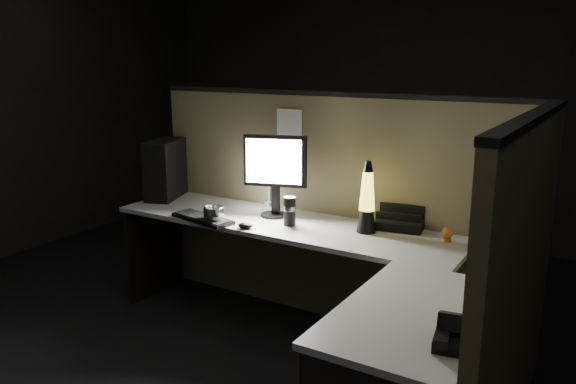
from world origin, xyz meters
The scene contains 17 objects.
floor centered at (0.00, 0.00, 0.00)m, with size 6.00×6.00×0.00m, color black.
room_shell centered at (0.00, 0.00, 1.62)m, with size 6.00×6.00×6.00m.
partition_back centered at (0.00, 0.93, 0.75)m, with size 2.66×0.06×1.50m, color brown.
partition_right centered at (1.33, 0.10, 0.75)m, with size 0.06×1.66×1.50m, color brown.
desk centered at (0.18, 0.25, 0.58)m, with size 2.60×1.60×0.73m.
pc_tower centered at (-1.22, 0.69, 0.94)m, with size 0.18×0.41×0.43m, color black.
monitor centered at (-0.27, 0.69, 1.05)m, with size 0.40×0.18×0.53m.
keyboard centered at (-0.60, 0.35, 0.74)m, with size 0.45×0.15×0.02m, color black.
mouse centered at (-0.27, 0.35, 0.75)m, with size 0.09×0.07×0.04m, color black.
clip_lamp centered at (-0.44, 0.82, 0.86)m, with size 0.04×0.17×0.22m.
organizer centered at (0.53, 0.87, 0.78)m, with size 0.31×0.28×0.21m.
lava_lamp centered at (0.39, 0.67, 0.91)m, with size 0.11×0.11×0.43m.
travel_mug centered at (-0.07, 0.56, 0.82)m, with size 0.08×0.08×0.18m, color black.
steel_mug centered at (-0.50, 0.34, 0.78)m, with size 0.14×0.14×0.11m, color silver.
figurine centered at (0.85, 0.74, 0.78)m, with size 0.06×0.06×0.06m, color orange.
pinned_paper centered at (-0.28, 0.90, 1.27)m, with size 0.19×0.00×0.27m, color white.
desk_phone centered at (1.24, -0.40, 0.78)m, with size 0.23×0.23×0.12m.
Camera 1 is at (1.65, -2.29, 1.74)m, focal length 35.00 mm.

